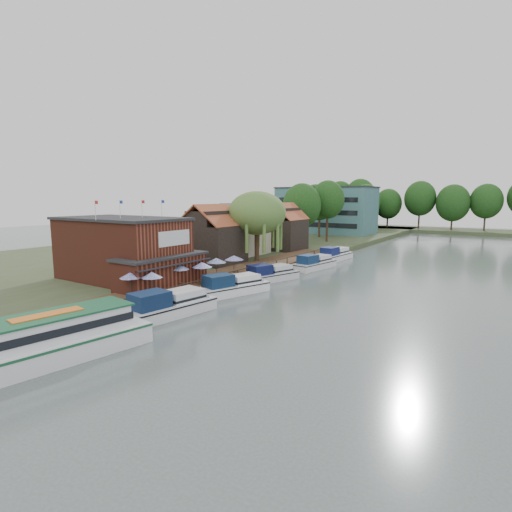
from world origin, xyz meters
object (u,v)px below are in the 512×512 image
Objects in this scene: umbrella_5 at (234,265)px; swan at (109,344)px; cruiser_3 at (315,261)px; cottage_a at (212,234)px; umbrella_2 at (180,275)px; cruiser_0 at (169,302)px; umbrella_3 at (202,273)px; hotel_block at (326,210)px; cruiser_4 at (335,253)px; cottage_b at (236,229)px; cottage_c at (283,226)px; pub at (133,250)px; umbrella_4 at (216,268)px; umbrella_1 at (152,284)px; tour_boat at (37,340)px; willow at (257,226)px; cruiser_1 at (233,283)px; cruiser_2 at (270,272)px; umbrella_0 at (131,285)px.

swan is at bearing -76.53° from umbrella_5.
cottage_a is at bearing -134.76° from cruiser_3.
cruiser_0 is (4.19, -5.69, -1.03)m from umbrella_2.
umbrella_2 and umbrella_3 have the same top height.
hotel_block reaches higher than umbrella_2.
cruiser_4 is at bearing 58.35° from cottage_a.
cottage_b is 1.13× the size of cottage_c.
cruiser_4 is at bearing 92.61° from swan.
cruiser_4 is (3.14, 24.24, -1.11)m from umbrella_5.
pub is 8.33× the size of umbrella_4.
umbrella_5 is (-0.05, 13.12, 0.00)m from umbrella_1.
tour_boat is (11.32, -16.99, -3.07)m from pub.
cottage_a is 10.44m from cottage_b.
willow is 17.79m from umbrella_3.
cottage_a is 1.01× the size of cottage_c.
cruiser_1 is at bearing -85.50° from cruiser_4.
cottage_b is 33.58m from cruiser_0.
umbrella_3 is (15.47, -67.89, -4.86)m from hotel_block.
umbrella_3 is at bearing -77.16° from hotel_block.
pub is 2.33× the size of cottage_a.
willow is (11.50, -51.00, -0.94)m from hotel_block.
cruiser_2 is (10.16, 13.03, -3.54)m from pub.
umbrella_0 is at bearing -95.90° from umbrella_5.
cottage_b reaches higher than cruiser_3.
umbrella_0 is at bearing -79.75° from hotel_block.
cruiser_3 is at bearing 82.23° from umbrella_1.
umbrella_4 is at bearing -47.76° from cottage_a.
umbrella_1 is 10.34m from umbrella_4.
tour_boat is at bearing -74.53° from umbrella_2.
willow is 4.39× the size of umbrella_2.
cruiser_3 is at bearing -3.65° from cottage_b.
cottage_c reaches higher than swan.
cruiser_1 is at bearing 98.94° from cruiser_0.
umbrella_5 is 14.65m from cruiser_0.
willow is at bearing -112.61° from cruiser_4.
pub is 71.49m from hotel_block.
swan is (5.25, -21.90, -2.07)m from umbrella_5.
cottage_a is 3.62× the size of umbrella_2.
cottage_b reaches higher than cruiser_0.
cruiser_1 is (2.93, 1.64, -1.11)m from umbrella_3.
pub reaches higher than cruiser_0.
cruiser_0 is 0.71× the size of tour_boat.
umbrella_3 reaches higher than cruiser_3.
hotel_block is (-8.00, 71.00, 2.50)m from pub.
pub is at bearing 162.60° from cruiser_0.
cottage_c is at bearing 110.91° from tour_boat.
umbrella_2 is (2.92, -19.28, -3.93)m from willow.
tour_boat is at bearing -77.61° from hotel_block.
cruiser_4 is 22.20× the size of swan.
umbrella_5 is at bearing -34.90° from cottage_a.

